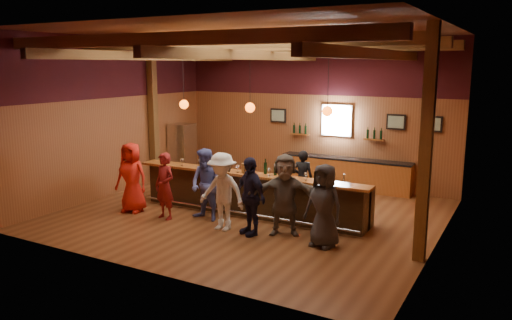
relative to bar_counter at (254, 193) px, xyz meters
The scene contains 27 objects.
room 2.69m from the bar_counter, 100.24° to the right, with size 9.04×9.00×4.52m.
bar_counter is the anchor object (origin of this frame).
back_bar_cabinet 3.76m from the bar_counter, 71.66° to the left, with size 4.00×0.52×0.95m.
window 4.17m from the bar_counter, 78.34° to the left, with size 0.95×0.09×0.95m.
framed_pictures 4.42m from the bar_counter, 66.46° to the left, with size 5.35×0.05×0.45m.
wine_shelves 3.97m from the bar_counter, 78.14° to the left, with size 3.00×0.18×0.30m.
pendant_lights 2.19m from the bar_counter, 96.37° to the right, with size 4.24×0.24×1.37m.
stainless_fridge 4.81m from the bar_counter, 149.24° to the left, with size 0.70×0.70×1.80m, color silver.
customer_orange 3.14m from the bar_counter, 153.42° to the right, with size 0.88×0.57×1.80m, color red.
customer_redvest 2.24m from the bar_counter, 138.72° to the right, with size 0.60×0.39×1.64m, color maroon.
customer_denim 1.33m from the bar_counter, 123.71° to the right, with size 0.86×0.67×1.76m, color #545FA9.
customer_white 1.54m from the bar_counter, 89.30° to the right, with size 1.16×0.67×1.79m, color silver.
customer_navy 1.66m from the bar_counter, 63.49° to the right, with size 1.03×0.43×1.75m, color black.
customer_brown 1.80m from the bar_counter, 37.73° to the right, with size 1.69×0.54×1.82m, color #60574C.
customer_dark 2.81m from the bar_counter, 29.29° to the right, with size 0.86×0.56×1.75m, color #2C2B2E.
bartender 1.44m from the bar_counter, 53.70° to the left, with size 0.56×0.37×1.53m, color black.
ice_bucket 0.78m from the bar_counter, 95.58° to the right, with size 0.22×0.22×0.24m, color brown.
bottle_a 0.88m from the bar_counter, 24.49° to the right, with size 0.08×0.08×0.38m.
bottle_b 1.05m from the bar_counter, 17.26° to the right, with size 0.07×0.07×0.34m.
glass_a 2.57m from the bar_counter, behind, with size 0.09×0.09×0.20m.
glass_b 2.11m from the bar_counter, 168.48° to the right, with size 0.09×0.09×0.20m.
glass_c 1.68m from the bar_counter, behind, with size 0.09×0.09×0.20m.
glass_d 1.30m from the bar_counter, 164.43° to the right, with size 0.07×0.07×0.16m.
glass_e 0.86m from the bar_counter, 121.57° to the right, with size 0.09×0.09×0.19m.
glass_f 1.01m from the bar_counter, 29.03° to the right, with size 0.09×0.09×0.19m.
glass_g 1.77m from the bar_counter, 12.47° to the right, with size 0.08×0.08×0.18m.
glass_h 2.16m from the bar_counter, ahead, with size 0.07×0.07×0.17m.
Camera 1 is at (6.03, -10.54, 3.74)m, focal length 35.00 mm.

